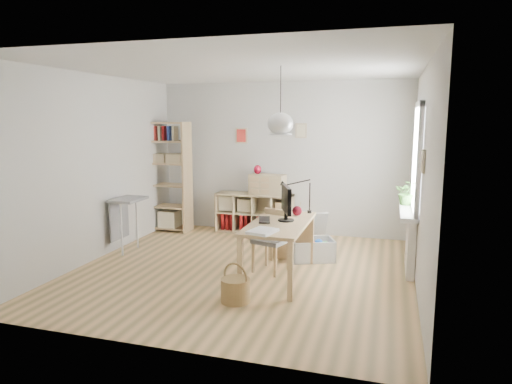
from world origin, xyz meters
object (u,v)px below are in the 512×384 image
(monitor, at_px, (286,201))
(drawer_chest, at_px, (267,184))
(desk, at_px, (280,229))
(chair, at_px, (273,237))
(storage_chest, at_px, (312,245))
(tall_bookshelf, at_px, (168,172))
(cube_shelf, at_px, (254,216))

(monitor, relative_size, drawer_chest, 0.80)
(desk, xyz_separation_m, chair, (-0.16, 0.28, -0.18))
(storage_chest, height_order, drawer_chest, drawer_chest)
(storage_chest, bearing_deg, chair, -144.81)
(tall_bookshelf, xyz_separation_m, monitor, (2.65, -1.86, -0.08))
(tall_bookshelf, xyz_separation_m, chair, (2.43, -1.67, -0.61))
(tall_bookshelf, distance_m, chair, 3.01)
(chair, relative_size, drawer_chest, 1.32)
(desk, distance_m, monitor, 0.37)
(drawer_chest, bearing_deg, storage_chest, -43.39)
(chair, height_order, monitor, monitor)
(tall_bookshelf, relative_size, storage_chest, 2.30)
(storage_chest, distance_m, drawer_chest, 1.75)
(storage_chest, height_order, monitor, monitor)
(desk, xyz_separation_m, monitor, (0.06, 0.09, 0.35))
(desk, bearing_deg, cube_shelf, 114.61)
(desk, height_order, cube_shelf, desk)
(chair, relative_size, storage_chest, 0.96)
(cube_shelf, height_order, drawer_chest, drawer_chest)
(tall_bookshelf, bearing_deg, drawer_chest, 7.46)
(cube_shelf, height_order, storage_chest, cube_shelf)
(tall_bookshelf, xyz_separation_m, storage_chest, (2.85, -1.00, -0.88))
(chair, height_order, storage_chest, chair)
(cube_shelf, bearing_deg, drawer_chest, -8.73)
(tall_bookshelf, height_order, monitor, tall_bookshelf)
(desk, relative_size, storage_chest, 1.73)
(chair, distance_m, monitor, 0.61)
(cube_shelf, height_order, monitor, monitor)
(desk, xyz_separation_m, storage_chest, (0.27, 0.95, -0.45))
(desk, distance_m, tall_bookshelf, 3.27)
(tall_bookshelf, bearing_deg, cube_shelf, 10.19)
(chair, xyz_separation_m, drawer_chest, (-0.60, 1.91, 0.43))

